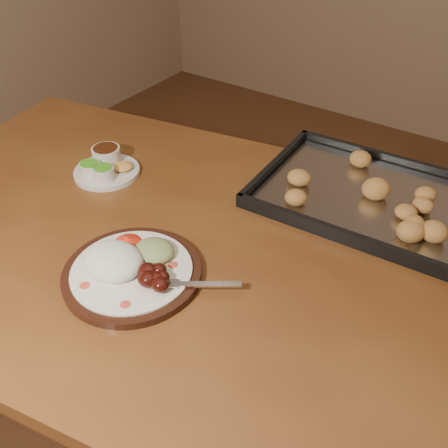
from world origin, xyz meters
The scene contains 5 objects.
ground centered at (0.00, 0.00, 0.00)m, with size 4.00×4.00×0.00m, color #59311E.
dining_table centered at (-0.17, -0.24, 0.65)m, with size 1.63×1.14×0.75m.
dinner_plate centered at (-0.20, -0.39, 0.77)m, with size 0.33×0.26×0.06m.
condiment_saucer centered at (-0.50, -0.15, 0.77)m, with size 0.16×0.16×0.05m.
baking_tray centered at (0.08, 0.10, 0.77)m, with size 0.51×0.39×0.05m.
Camera 1 is at (0.33, -0.86, 1.42)m, focal length 40.00 mm.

